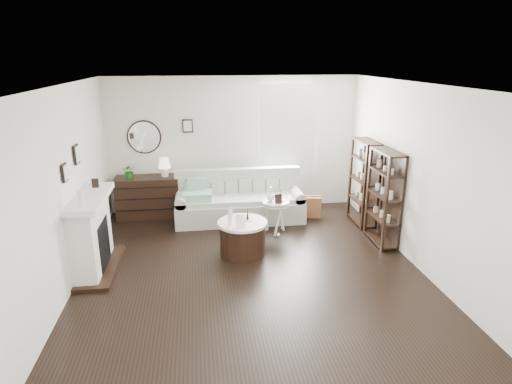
{
  "coord_description": "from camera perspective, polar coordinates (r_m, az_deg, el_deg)",
  "views": [
    {
      "loc": [
        -0.72,
        -5.76,
        3.06
      ],
      "look_at": [
        0.19,
        0.8,
        0.95
      ],
      "focal_mm": 30.0,
      "sensor_mm": 36.0,
      "label": 1
    }
  ],
  "objects": [
    {
      "name": "room",
      "position": [
        8.71,
        1.83,
        8.01
      ],
      "size": [
        5.5,
        5.5,
        5.5
      ],
      "color": "black",
      "rests_on": "ground"
    },
    {
      "name": "fireplace",
      "position": [
        6.76,
        -21.02,
        -5.46
      ],
      "size": [
        0.5,
        1.4,
        1.84
      ],
      "color": "white",
      "rests_on": "ground"
    },
    {
      "name": "shelf_unit_far",
      "position": [
        8.24,
        14.17,
        1.23
      ],
      "size": [
        0.3,
        0.8,
        1.6
      ],
      "color": "black",
      "rests_on": "ground"
    },
    {
      "name": "shelf_unit_near",
      "position": [
        7.45,
        16.69,
        -0.72
      ],
      "size": [
        0.3,
        0.8,
        1.6
      ],
      "color": "black",
      "rests_on": "ground"
    },
    {
      "name": "sofa",
      "position": [
        8.34,
        -2.25,
        -1.53
      ],
      "size": [
        2.46,
        0.85,
        0.95
      ],
      "color": "#B4BFAA",
      "rests_on": "ground"
    },
    {
      "name": "quilt",
      "position": [
        8.11,
        -7.83,
        -0.42
      ],
      "size": [
        0.58,
        0.48,
        0.14
      ],
      "primitive_type": "cube",
      "rotation": [
        0.0,
        0.0,
        -0.06
      ],
      "color": "#289576",
      "rests_on": "sofa"
    },
    {
      "name": "suitcase",
      "position": [
        8.55,
        6.55,
        -1.91
      ],
      "size": [
        0.66,
        0.36,
        0.42
      ],
      "primitive_type": "cube",
      "rotation": [
        0.0,
        0.0,
        -0.25
      ],
      "color": "brown",
      "rests_on": "ground"
    },
    {
      "name": "dresser",
      "position": [
        8.71,
        -14.18,
        -0.61
      ],
      "size": [
        1.21,
        0.52,
        0.81
      ],
      "color": "black",
      "rests_on": "ground"
    },
    {
      "name": "table_lamp",
      "position": [
        8.52,
        -12.11,
        3.25
      ],
      "size": [
        0.29,
        0.29,
        0.37
      ],
      "primitive_type": null,
      "rotation": [
        0.0,
        0.0,
        -0.27
      ],
      "color": "white",
      "rests_on": "dresser"
    },
    {
      "name": "potted_plant",
      "position": [
        8.55,
        -16.51,
        2.7
      ],
      "size": [
        0.31,
        0.29,
        0.29
      ],
      "primitive_type": "imported",
      "rotation": [
        0.0,
        0.0,
        0.25
      ],
      "color": "#195919",
      "rests_on": "dresser"
    },
    {
      "name": "drum_table",
      "position": [
        6.9,
        -1.8,
        -6.07
      ],
      "size": [
        0.8,
        0.8,
        0.55
      ],
      "rotation": [
        0.0,
        0.0,
        0.01
      ],
      "color": "black",
      "rests_on": "ground"
    },
    {
      "name": "pedestal_table",
      "position": [
        7.62,
        2.64,
        -1.59
      ],
      "size": [
        0.5,
        0.5,
        0.6
      ],
      "rotation": [
        0.0,
        0.0,
        0.1
      ],
      "color": "white",
      "rests_on": "ground"
    },
    {
      "name": "eiffel_drum",
      "position": [
        6.83,
        -1.14,
        -3.1
      ],
      "size": [
        0.12,
        0.12,
        0.17
      ],
      "primitive_type": null,
      "rotation": [
        0.0,
        0.0,
        -0.26
      ],
      "color": "black",
      "rests_on": "drum_table"
    },
    {
      "name": "bottle_drum",
      "position": [
        6.65,
        -3.46,
        -3.12
      ],
      "size": [
        0.07,
        0.07,
        0.3
      ],
      "primitive_type": "cylinder",
      "color": "silver",
      "rests_on": "drum_table"
    },
    {
      "name": "card_frame_drum",
      "position": [
        6.57,
        -2.12,
        -3.86
      ],
      "size": [
        0.14,
        0.06,
        0.19
      ],
      "primitive_type": "cube",
      "rotation": [
        -0.21,
        0.0,
        -0.02
      ],
      "color": "white",
      "rests_on": "drum_table"
    },
    {
      "name": "eiffel_ped",
      "position": [
        7.62,
        3.33,
        -0.54
      ],
      "size": [
        0.11,
        0.11,
        0.16
      ],
      "primitive_type": null,
      "rotation": [
        0.0,
        0.0,
        -0.16
      ],
      "color": "black",
      "rests_on": "pedestal_table"
    },
    {
      "name": "flask_ped",
      "position": [
        7.56,
        1.99,
        -0.27
      ],
      "size": [
        0.14,
        0.14,
        0.26
      ],
      "primitive_type": null,
      "color": "silver",
      "rests_on": "pedestal_table"
    },
    {
      "name": "card_frame_ped",
      "position": [
        7.46,
        3.0,
        -0.93
      ],
      "size": [
        0.13,
        0.06,
        0.17
      ],
      "primitive_type": "cube",
      "rotation": [
        -0.21,
        0.0,
        0.09
      ],
      "color": "black",
      "rests_on": "pedestal_table"
    }
  ]
}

